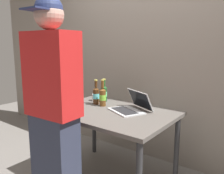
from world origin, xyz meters
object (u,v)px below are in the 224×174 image
(beer_bottle_amber, at_px, (103,96))
(coffee_mug, at_px, (95,97))
(beer_bottle_green, at_px, (96,95))
(person_figure, at_px, (54,111))
(beer_bottle_brown, at_px, (104,93))
(laptop, at_px, (131,107))

(beer_bottle_amber, distance_m, coffee_mug, 0.26)
(beer_bottle_green, height_order, person_figure, person_figure)
(beer_bottle_green, relative_size, beer_bottle_brown, 1.03)
(coffee_mug, bearing_deg, person_figure, -67.74)
(beer_bottle_brown, bearing_deg, person_figure, -74.00)
(coffee_mug, bearing_deg, beer_bottle_brown, 21.48)
(laptop, bearing_deg, coffee_mug, 169.74)
(laptop, distance_m, beer_bottle_amber, 0.36)
(beer_bottle_amber, bearing_deg, coffee_mug, 149.44)
(laptop, bearing_deg, person_figure, -103.12)
(laptop, bearing_deg, beer_bottle_green, -179.37)
(beer_bottle_brown, bearing_deg, laptop, -17.02)
(beer_bottle_amber, height_order, beer_bottle_brown, beer_bottle_amber)
(beer_bottle_green, relative_size, person_figure, 0.16)
(beer_bottle_green, xyz_separation_m, beer_bottle_brown, (-0.00, 0.15, -0.00))
(beer_bottle_amber, xyz_separation_m, beer_bottle_brown, (-0.12, 0.17, -0.01))
(beer_bottle_green, height_order, beer_bottle_brown, beer_bottle_green)
(person_figure, height_order, coffee_mug, person_figure)
(beer_bottle_brown, relative_size, coffee_mug, 2.59)
(laptop, relative_size, beer_bottle_amber, 1.58)
(beer_bottle_green, xyz_separation_m, coffee_mug, (-0.11, 0.11, -0.06))
(beer_bottle_amber, bearing_deg, beer_bottle_green, 169.33)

